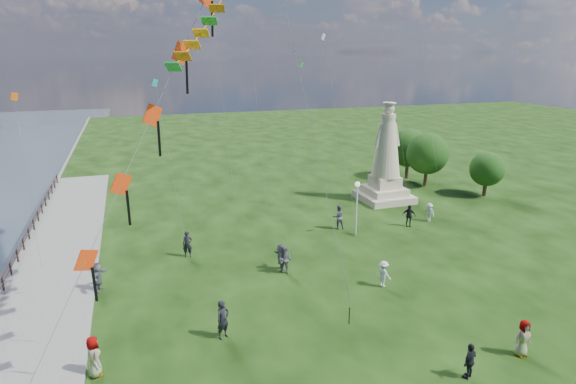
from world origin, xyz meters
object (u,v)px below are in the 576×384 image
object	(u,v)px
person_5	(98,277)
person_11	(281,257)
person_1	(285,260)
person_8	(429,212)
person_6	(187,244)
person_7	(338,217)
person_2	(383,274)
person_3	(470,361)
person_10	(94,356)
lamppost	(357,197)
person_9	(409,216)
person_4	(523,338)
statue	(386,164)
person_0	(223,319)

from	to	relation	value
person_5	person_11	distance (m)	10.46
person_1	person_8	world-z (taller)	person_1
person_5	person_6	xyz separation A→B (m)	(5.29, 3.17, 0.01)
person_5	person_6	world-z (taller)	person_6
person_8	person_7	bearing A→B (deg)	-117.88
person_2	person_6	size ratio (longest dim) A/B	0.88
person_6	person_8	world-z (taller)	person_6
person_3	person_8	world-z (taller)	person_3
person_3	person_10	bearing A→B (deg)	-44.73
lamppost	person_11	size ratio (longest dim) A/B	2.37
person_2	person_8	bearing A→B (deg)	-70.86
person_2	person_9	size ratio (longest dim) A/B	0.90
person_6	person_11	size ratio (longest dim) A/B	1.03
person_8	person_4	bearing A→B (deg)	-43.99
statue	lamppost	distance (m)	9.40
person_3	person_5	size ratio (longest dim) A/B	0.92
person_4	person_10	size ratio (longest dim) A/B	0.96
lamppost	person_10	size ratio (longest dim) A/B	2.27
person_9	person_10	world-z (taller)	person_10
person_3	person_6	bearing A→B (deg)	-85.25
person_1	person_5	xyz separation A→B (m)	(-10.51, 1.21, -0.03)
person_0	lamppost	bearing A→B (deg)	10.47
statue	person_7	bearing A→B (deg)	-143.35
person_9	person_10	distance (m)	24.63
person_3	person_8	bearing A→B (deg)	-145.23
person_0	person_11	size ratio (longest dim) A/B	1.12
person_2	person_10	world-z (taller)	person_10
person_0	person_6	distance (m)	9.87
lamppost	person_7	bearing A→B (deg)	112.35
statue	person_10	world-z (taller)	statue
lamppost	person_8	distance (m)	7.22
person_10	person_5	bearing A→B (deg)	-18.03
statue	person_11	distance (m)	17.20
person_10	person_11	xyz separation A→B (m)	(10.25, 7.17, -0.04)
lamppost	person_11	world-z (taller)	lamppost
person_1	person_11	size ratio (longest dim) A/B	1.05
person_10	lamppost	bearing A→B (deg)	-76.82
person_1	person_8	size ratio (longest dim) A/B	1.22
person_2	person_11	xyz separation A→B (m)	(-4.87, 3.89, 0.08)
person_0	person_8	world-z (taller)	person_0
statue	lamppost	world-z (taller)	statue
lamppost	person_9	bearing A→B (deg)	5.43
person_2	person_7	size ratio (longest dim) A/B	0.81
person_1	person_7	bearing A→B (deg)	85.53
statue	person_5	xyz separation A→B (m)	(-23.58, -10.25, -2.43)
person_1	person_5	bearing A→B (deg)	-145.45
person_4	person_8	xyz separation A→B (m)	(6.29, 16.33, -0.11)
person_1	person_11	distance (m)	0.64
statue	person_2	xyz separation A→B (m)	(-8.27, -14.71, -2.52)
lamppost	person_1	world-z (taller)	lamppost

